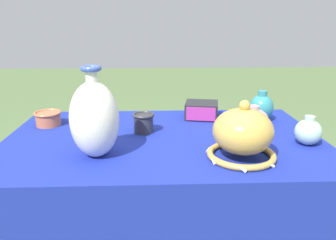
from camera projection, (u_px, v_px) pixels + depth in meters
display_table at (164, 154)px, 1.33m from camera, size 1.27×0.79×0.73m
vase_tall_bulbous at (94, 119)px, 1.10m from camera, size 0.17×0.17×0.31m
vase_dome_bell at (243, 135)px, 1.10m from camera, size 0.24×0.25×0.20m
mosaic_tile_box at (202, 110)px, 1.57m from camera, size 0.18×0.17×0.08m
jar_round_rose at (252, 119)px, 1.40m from camera, size 0.13×0.13×0.11m
jar_round_teal at (261, 107)px, 1.52m from camera, size 0.11×0.11×0.14m
cup_wide_terracotta at (48, 118)px, 1.46m from camera, size 0.12×0.12×0.06m
jar_round_celadon at (308, 132)px, 1.23m from camera, size 0.10×0.10×0.11m
cup_wide_charcoal at (144, 122)px, 1.36m from camera, size 0.09×0.09×0.08m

